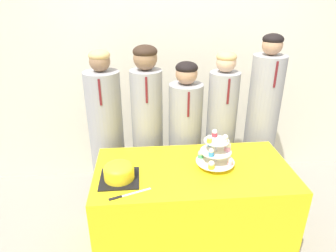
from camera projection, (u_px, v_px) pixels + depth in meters
wall_back at (176, 56)px, 3.07m from camera, size 9.00×0.06×2.70m
table at (192, 209)px, 2.37m from camera, size 1.45×0.74×0.76m
round_cake at (119, 171)px, 2.06m from camera, size 0.27×0.27×0.13m
cake_knife at (123, 196)px, 1.91m from camera, size 0.27×0.12×0.01m
cupcake_stand at (216, 151)px, 2.19m from camera, size 0.29×0.29×0.28m
student_0 at (107, 139)px, 2.73m from camera, size 0.31×0.31×1.53m
student_1 at (148, 134)px, 2.75m from camera, size 0.28×0.28×1.56m
student_2 at (185, 141)px, 2.81m from camera, size 0.30×0.31×1.42m
student_3 at (220, 135)px, 2.82m from camera, size 0.27×0.27×1.50m
student_4 at (261, 128)px, 2.82m from camera, size 0.29×0.30×1.64m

